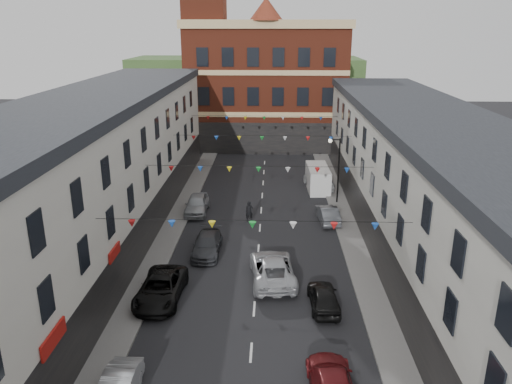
# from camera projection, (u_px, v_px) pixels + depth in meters

# --- Properties ---
(ground) EXTENTS (160.00, 160.00, 0.00)m
(ground) POSITION_uv_depth(u_px,v_px,m) (257.00, 276.00, 32.12)
(ground) COLOR black
(ground) RESTS_ON ground
(pavement_left) EXTENTS (1.80, 64.00, 0.15)m
(pavement_left) POSITION_uv_depth(u_px,v_px,m) (157.00, 259.00, 34.22)
(pavement_left) COLOR #605E5B
(pavement_left) RESTS_ON ground
(pavement_right) EXTENTS (1.80, 64.00, 0.15)m
(pavement_right) POSITION_uv_depth(u_px,v_px,m) (359.00, 262.00, 33.76)
(pavement_right) COLOR #605E5B
(pavement_right) RESTS_ON ground
(terrace_left) EXTENTS (8.40, 56.00, 10.70)m
(terrace_left) POSITION_uv_depth(u_px,v_px,m) (73.00, 190.00, 31.76)
(terrace_left) COLOR beige
(terrace_left) RESTS_ON ground
(terrace_right) EXTENTS (8.40, 56.00, 9.70)m
(terrace_right) POSITION_uv_depth(u_px,v_px,m) (445.00, 202.00, 31.14)
(terrace_right) COLOR silver
(terrace_right) RESTS_ON ground
(civic_building) EXTENTS (20.60, 13.30, 18.50)m
(civic_building) POSITION_uv_depth(u_px,v_px,m) (266.00, 83.00, 65.53)
(civic_building) COLOR maroon
(civic_building) RESTS_ON ground
(clock_tower) EXTENTS (5.60, 5.60, 30.00)m
(clock_tower) POSITION_uv_depth(u_px,v_px,m) (205.00, 29.00, 60.83)
(clock_tower) COLOR maroon
(clock_tower) RESTS_ON ground
(distant_hill) EXTENTS (40.00, 14.00, 10.00)m
(distant_hill) POSITION_uv_depth(u_px,v_px,m) (246.00, 86.00, 89.46)
(distant_hill) COLOR #345025
(distant_hill) RESTS_ON ground
(street_lamp) EXTENTS (1.10, 0.36, 6.00)m
(street_lamp) POSITION_uv_depth(u_px,v_px,m) (336.00, 162.00, 43.94)
(street_lamp) COLOR black
(street_lamp) RESTS_ON ground
(car_left_c) EXTENTS (2.58, 5.33, 1.46)m
(car_left_c) POSITION_uv_depth(u_px,v_px,m) (161.00, 288.00, 29.09)
(car_left_c) COLOR black
(car_left_c) RESTS_ON ground
(car_left_d) EXTENTS (1.89, 4.62, 1.34)m
(car_left_d) POSITION_uv_depth(u_px,v_px,m) (207.00, 245.00, 35.05)
(car_left_d) COLOR #37393E
(car_left_d) RESTS_ON ground
(car_left_e) EXTENTS (1.90, 4.59, 1.55)m
(car_left_e) POSITION_uv_depth(u_px,v_px,m) (197.00, 204.00, 42.70)
(car_left_e) COLOR #A0A3A8
(car_left_e) RESTS_ON ground
(car_right_c) EXTENTS (2.08, 4.80, 1.38)m
(car_right_c) POSITION_uv_depth(u_px,v_px,m) (332.00, 384.00, 21.40)
(car_right_c) COLOR maroon
(car_right_c) RESTS_ON ground
(car_right_d) EXTENTS (1.78, 4.02, 1.34)m
(car_right_d) POSITION_uv_depth(u_px,v_px,m) (324.00, 297.00, 28.26)
(car_right_d) COLOR black
(car_right_d) RESTS_ON ground
(car_right_e) EXTENTS (1.83, 4.24, 1.36)m
(car_right_e) POSITION_uv_depth(u_px,v_px,m) (328.00, 214.00, 40.76)
(car_right_e) COLOR #505358
(car_right_e) RESTS_ON ground
(car_right_f) EXTENTS (2.88, 5.40, 1.44)m
(car_right_f) POSITION_uv_depth(u_px,v_px,m) (318.00, 181.00, 49.38)
(car_right_f) COLOR silver
(car_right_f) RESTS_ON ground
(moving_car) EXTENTS (3.23, 5.99, 1.60)m
(moving_car) POSITION_uv_depth(u_px,v_px,m) (272.00, 268.00, 31.32)
(moving_car) COLOR #ACAEB4
(moving_car) RESTS_ON ground
(white_van) EXTENTS (2.14, 5.19, 2.27)m
(white_van) POSITION_uv_depth(u_px,v_px,m) (318.00, 178.00, 48.77)
(white_van) COLOR silver
(white_van) RESTS_ON ground
(pedestrian) EXTENTS (0.69, 0.51, 1.73)m
(pedestrian) POSITION_uv_depth(u_px,v_px,m) (249.00, 212.00, 40.72)
(pedestrian) COLOR black
(pedestrian) RESTS_ON ground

